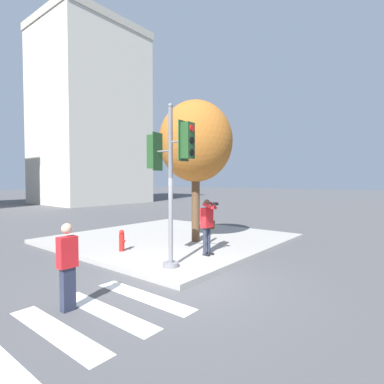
# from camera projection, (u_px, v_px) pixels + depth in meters

# --- Properties ---
(ground_plane) EXTENTS (160.00, 160.00, 0.00)m
(ground_plane) POSITION_uv_depth(u_px,v_px,m) (178.00, 281.00, 7.27)
(ground_plane) COLOR #4C4C4F
(sidewalk_corner) EXTENTS (8.00, 8.00, 0.14)m
(sidewalk_corner) POSITION_uv_depth(u_px,v_px,m) (171.00, 238.00, 12.19)
(sidewalk_corner) COLOR #9E9B96
(sidewalk_corner) RESTS_ON ground_plane
(traffic_signal_pole) EXTENTS (0.51, 1.42, 4.31)m
(traffic_signal_pole) POSITION_uv_depth(u_px,v_px,m) (170.00, 166.00, 7.83)
(traffic_signal_pole) COLOR slate
(traffic_signal_pole) RESTS_ON sidewalk_corner
(person_photographer) EXTENTS (0.58, 0.54, 1.71)m
(person_photographer) POSITION_uv_depth(u_px,v_px,m) (207.00, 222.00, 9.20)
(person_photographer) COLOR black
(person_photographer) RESTS_ON sidewalk_corner
(pedestrian_distant) EXTENTS (0.34, 0.20, 1.64)m
(pedestrian_distant) POSITION_uv_depth(u_px,v_px,m) (67.00, 264.00, 5.57)
(pedestrian_distant) COLOR #282D42
(pedestrian_distant) RESTS_ON ground_plane
(street_tree) EXTENTS (2.75, 2.75, 5.27)m
(street_tree) POSITION_uv_depth(u_px,v_px,m) (196.00, 142.00, 11.17)
(street_tree) COLOR brown
(street_tree) RESTS_ON sidewalk_corner
(fire_hydrant) EXTENTS (0.17, 0.23, 0.70)m
(fire_hydrant) POSITION_uv_depth(u_px,v_px,m) (122.00, 240.00, 9.72)
(fire_hydrant) COLOR red
(fire_hydrant) RESTS_ON sidewalk_corner
(building_right) EXTENTS (10.21, 9.26, 18.87)m
(building_right) POSITION_uv_depth(u_px,v_px,m) (91.00, 116.00, 32.60)
(building_right) COLOR beige
(building_right) RESTS_ON ground_plane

